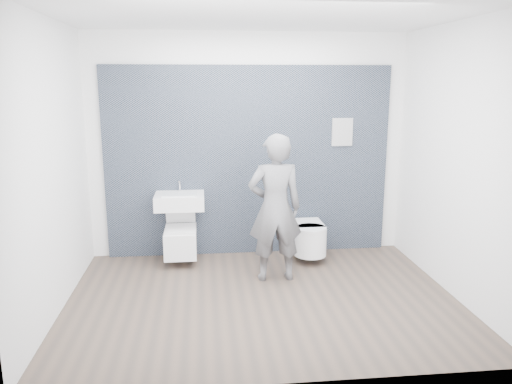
{
  "coord_description": "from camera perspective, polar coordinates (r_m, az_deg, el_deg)",
  "views": [
    {
      "loc": [
        -0.58,
        -4.77,
        2.2
      ],
      "look_at": [
        0.0,
        0.6,
        1.0
      ],
      "focal_mm": 35.0,
      "sensor_mm": 36.0,
      "label": 1
    }
  ],
  "objects": [
    {
      "name": "toilet_square",
      "position": [
        6.25,
        -8.6,
        -5.4
      ],
      "size": [
        0.39,
        0.56,
        0.72
      ],
      "color": "white",
      "rests_on": "ground"
    },
    {
      "name": "room_shell",
      "position": [
        4.83,
        0.77,
        7.04
      ],
      "size": [
        4.0,
        4.0,
        4.0
      ],
      "color": "white",
      "rests_on": "ground"
    },
    {
      "name": "visitor",
      "position": [
        5.53,
        2.19,
        -1.85
      ],
      "size": [
        0.62,
        0.42,
        1.66
      ],
      "primitive_type": "imported",
      "rotation": [
        0.0,
        0.0,
        3.18
      ],
      "color": "slate",
      "rests_on": "ground"
    },
    {
      "name": "washbasin",
      "position": [
        6.17,
        -8.72,
        -0.98
      ],
      "size": [
        0.6,
        0.45,
        0.45
      ],
      "color": "white",
      "rests_on": "ground"
    },
    {
      "name": "ground",
      "position": [
        5.29,
        0.71,
        -12.06
      ],
      "size": [
        4.0,
        4.0,
        0.0
      ],
      "primitive_type": "plane",
      "color": "brown",
      "rests_on": "ground"
    },
    {
      "name": "tile_wall",
      "position": [
        6.65,
        -0.81,
        -6.81
      ],
      "size": [
        3.6,
        0.06,
        2.4
      ],
      "primitive_type": "cube",
      "color": "black",
      "rests_on": "ground"
    },
    {
      "name": "info_placard",
      "position": [
        6.82,
        9.33,
        -6.48
      ],
      "size": [
        0.26,
        0.03,
        0.35
      ],
      "primitive_type": "cube",
      "color": "silver",
      "rests_on": "ground"
    },
    {
      "name": "toilet_rounded",
      "position": [
        6.32,
        6.0,
        -5.24
      ],
      "size": [
        0.4,
        0.67,
        0.36
      ],
      "color": "white",
      "rests_on": "ground"
    }
  ]
}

